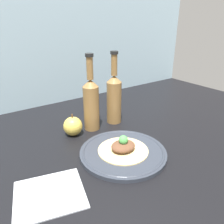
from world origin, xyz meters
TOP-DOWN VIEW (x-y plane):
  - ground_plane at (0.00, 0.00)cm, footprint 180.00×110.00cm
  - wall_backsplash at (0.00, 53.50)cm, footprint 180.00×3.00cm
  - plate at (-4.86, -7.98)cm, footprint 29.28×29.28cm
  - plated_food at (-4.86, -7.98)cm, footprint 17.02×17.02cm
  - cider_bottle_left at (-3.73, 14.57)cm, footprint 6.35×6.35cm
  - cider_bottle_right at (7.59, 14.57)cm, footprint 6.35×6.35cm
  - apple at (-12.59, 14.05)cm, footprint 7.46×7.46cm
  - napkin at (-32.07, -11.76)cm, footprint 21.12×19.96cm

SIDE VIEW (x-z plane):
  - ground_plane at x=0.00cm, z-range -4.00..0.00cm
  - napkin at x=-32.07cm, z-range 0.00..0.80cm
  - plate at x=-4.86cm, z-range 0.05..1.57cm
  - plated_food at x=-4.86cm, z-range -0.14..5.61cm
  - apple at x=-12.59cm, z-range -0.71..8.18cm
  - cider_bottle_left at x=-3.73cm, z-range -3.72..26.99cm
  - cider_bottle_right at x=7.59cm, z-range -3.72..26.99cm
  - wall_backsplash at x=0.00cm, z-range 0.00..80.00cm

